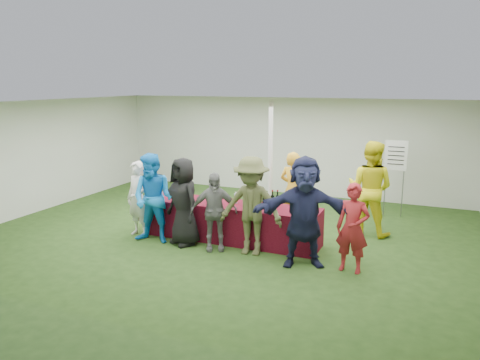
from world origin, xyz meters
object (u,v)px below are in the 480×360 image
at_px(serving_table, 231,222).
at_px(customer_6, 353,228).
at_px(staff_pourer, 293,190).
at_px(customer_0, 138,199).
at_px(staff_back, 370,188).
at_px(customer_4, 251,206).
at_px(wine_list_sign, 396,161).
at_px(customer_3, 214,212).
at_px(dump_bucket, 303,210).
at_px(customer_1, 153,199).
at_px(customer_2, 184,202).
at_px(customer_5, 304,212).

height_order(serving_table, customer_6, customer_6).
bearing_deg(staff_pourer, customer_0, 46.12).
height_order(staff_back, customer_4, staff_back).
distance_m(wine_list_sign, customer_4, 4.25).
bearing_deg(customer_3, customer_6, -28.01).
distance_m(dump_bucket, customer_0, 3.40).
xyz_separation_m(staff_pourer, customer_1, (-2.22, -2.02, 0.05)).
bearing_deg(customer_6, customer_2, -176.16).
bearing_deg(wine_list_sign, customer_2, -134.44).
bearing_deg(customer_5, customer_6, -18.50).
height_order(staff_pourer, staff_back, staff_back).
bearing_deg(customer_5, customer_3, 155.89).
height_order(serving_table, customer_0, customer_0).
height_order(customer_4, customer_6, customer_4).
bearing_deg(wine_list_sign, staff_back, -102.04).
bearing_deg(customer_1, customer_0, 153.58).
height_order(customer_0, customer_6, customer_0).
bearing_deg(customer_5, serving_table, 135.56).
bearing_deg(customer_2, customer_1, -138.84).
relative_size(dump_bucket, customer_0, 0.16).
distance_m(staff_pourer, staff_back, 1.62).
xyz_separation_m(wine_list_sign, customer_3, (-2.89, -3.71, -0.57)).
height_order(staff_pourer, customer_5, customer_5).
relative_size(wine_list_sign, customer_5, 0.94).
height_order(serving_table, customer_4, customer_4).
xyz_separation_m(serving_table, customer_3, (-0.06, -0.64, 0.37)).
xyz_separation_m(dump_bucket, customer_2, (-2.28, -0.35, 0.02)).
distance_m(customer_0, customer_5, 3.57).
bearing_deg(customer_5, customer_1, 158.27).
height_order(staff_back, customer_1, staff_back).
bearing_deg(staff_back, customer_4, 59.57).
distance_m(serving_table, customer_3, 0.74).
height_order(serving_table, wine_list_sign, wine_list_sign).
xyz_separation_m(serving_table, customer_2, (-0.74, -0.57, 0.48)).
height_order(wine_list_sign, staff_back, staff_back).
bearing_deg(wine_list_sign, customer_3, -127.93).
bearing_deg(customer_0, customer_3, 10.64).
xyz_separation_m(customer_0, customer_4, (2.52, -0.07, 0.13)).
xyz_separation_m(serving_table, customer_0, (-1.86, -0.49, 0.40)).
relative_size(customer_3, customer_4, 0.82).
bearing_deg(customer_1, staff_pourer, 38.46).
bearing_deg(customer_5, staff_pourer, 90.17).
bearing_deg(customer_4, wine_list_sign, 55.61).
bearing_deg(customer_3, customer_2, 147.30).
distance_m(serving_table, dump_bucket, 1.62).
distance_m(staff_pourer, customer_0, 3.28).
height_order(dump_bucket, customer_6, customer_6).
distance_m(staff_back, customer_3, 3.31).
distance_m(customer_2, customer_5, 2.44).
bearing_deg(customer_0, customer_5, 11.75).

